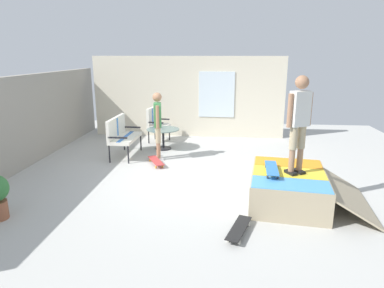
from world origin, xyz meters
The scene contains 12 objects.
ground_plane centered at (0.00, 0.00, -0.05)m, with size 12.00×12.00×0.10m, color #B2B2AD.
back_wall_cinderblock centered at (0.00, 4.00, 1.05)m, with size 9.00×0.20×2.10m.
house_facade centered at (3.80, 0.49, 1.26)m, with size 0.23×6.00×2.51m.
skate_ramp centered at (-1.12, -1.85, 0.28)m, with size 1.94×2.21×0.57m.
patio_bench centered at (1.36, 1.96, 0.62)m, with size 1.26×0.57×1.02m.
patio_chair_near_house centered at (2.95, 1.39, 0.61)m, with size 0.69×0.64×1.02m.
patio_table centered at (2.14, 1.02, 0.40)m, with size 0.90×0.90×0.57m.
person_watching centered at (1.18, 0.97, 0.97)m, with size 0.47×0.29×1.67m.
person_skater centered at (-1.17, -1.90, 1.54)m, with size 0.34×0.43×1.67m.
skateboard_by_bench centered at (0.76, 0.95, 0.08)m, with size 0.80×0.54×0.10m.
skateboard_spare centered at (-2.33, -0.92, 0.08)m, with size 0.82×0.43×0.10m.
skateboard_on_ramp centered at (-1.20, -1.50, 0.65)m, with size 0.81×0.25×0.10m.
Camera 1 is at (-6.88, -0.67, 2.57)m, focal length 31.77 mm.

